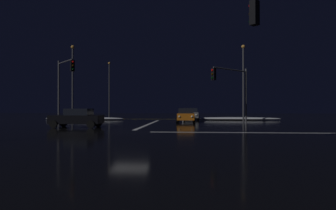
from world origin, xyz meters
The scene contains 16 objects.
ground centered at (0.00, 0.00, -0.05)m, with size 120.00×120.00×0.10m, color black.
stop_line_north centered at (0.00, 9.23, 0.00)m, with size 0.35×15.90×0.01m.
centre_line_ns centered at (0.00, 20.83, 0.00)m, with size 22.00×0.15×0.01m.
crosswalk_bar_east centered at (9.33, 0.00, 0.00)m, with size 15.90×0.40×0.01m.
snow_bank_left_curb centered at (-10.03, 17.89, 0.18)m, with size 10.68×1.50×0.37m.
snow_bank_right_curb centered at (10.03, 18.55, 0.19)m, with size 11.52×1.50×0.39m.
sedan_orange centered at (3.63, 12.36, 0.80)m, with size 2.02×4.33×1.57m.
sedan_gray centered at (4.24, 18.90, 0.80)m, with size 2.02×4.33×1.57m.
sedan_white centered at (3.85, 24.34, 0.80)m, with size 2.02×4.33×1.57m.
sedan_black_crossing centered at (-5.35, 3.97, 0.80)m, with size 4.33×2.02×1.57m.
traffic_signal_se centered at (8.47, -8.47, 4.56)m, with size 3.12×3.12×6.65m.
traffic_signal_nw centered at (-8.57, 8.57, 4.48)m, with size 2.87×2.87×6.55m.
traffic_signal_ne centered at (8.05, 8.05, 3.87)m, with size 3.80×3.80×5.52m.
streetlamp_right_near centered at (10.33, 14.83, 5.20)m, with size 0.44×0.44×9.03m.
streetlamp_left_near centered at (-10.33, 14.83, 5.35)m, with size 0.44×0.44×9.32m.
streetlamp_left_far centered at (-10.33, 30.83, 5.60)m, with size 0.44×0.44×9.79m.
Camera 1 is at (4.07, -19.25, 1.68)m, focal length 30.55 mm.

